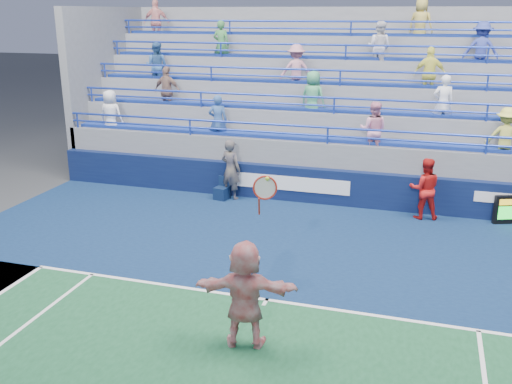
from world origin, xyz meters
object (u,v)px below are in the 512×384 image
(line_judge, at_px, (231,169))
(ball_girl, at_px, (425,189))
(judge_chair, at_px, (222,192))
(tennis_player, at_px, (245,294))

(line_judge, relative_size, ball_girl, 1.08)
(ball_girl, bearing_deg, judge_chair, -9.08)
(tennis_player, bearing_deg, judge_chair, 113.09)
(tennis_player, distance_m, ball_girl, 8.19)
(judge_chair, height_order, line_judge, line_judge)
(judge_chair, bearing_deg, ball_girl, 0.52)
(tennis_player, height_order, ball_girl, tennis_player)
(judge_chair, relative_size, line_judge, 0.37)
(tennis_player, relative_size, line_judge, 1.65)
(tennis_player, xyz_separation_m, line_judge, (-2.99, 7.79, -0.04))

